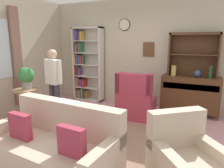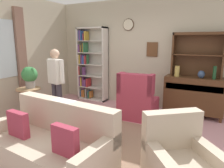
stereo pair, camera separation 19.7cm
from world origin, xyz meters
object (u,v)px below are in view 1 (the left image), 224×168
Objects in this scene: sideboard_hutch at (194,48)px; vase_tall at (174,71)px; potted_plant_large at (26,76)px; sideboard at (190,93)px; bookshelf at (86,66)px; vase_round at (197,74)px; book_stack at (86,114)px; couch_floral at (55,148)px; armchair_floral at (186,163)px; person_reading at (54,80)px; wingback_chair at (136,101)px; potted_plant_small at (12,120)px; bottle_wine at (210,72)px; coffee_table at (90,120)px; plant_stand at (26,101)px.

vase_tall is at bearing -154.11° from sideboard_hutch.
sideboard_hutch is 2.31× the size of potted_plant_large.
sideboard_hutch is (0.00, 0.11, 1.05)m from sideboard.
bookshelf reaches higher than vase_round.
sideboard_hutch is 2.91m from book_stack.
vase_round is at bearing 61.61° from couch_floral.
vase_tall reaches higher than vase_round.
potted_plant_large is at bearing 172.27° from book_stack.
bookshelf is 1.95× the size of armchair_floral.
potted_plant_large is at bearing -152.32° from vase_round.
person_reading reaches higher than book_stack.
wingback_chair is at bearing -142.39° from sideboard_hutch.
vase_tall is 3.68m from potted_plant_small.
potted_plant_large is (-3.63, -1.74, -0.08)m from bottle_wine.
sideboard is 1.33m from wingback_chair.
coffee_table is (-0.01, 0.96, 0.04)m from couch_floral.
wingback_chair reaches higher than couch_floral.
bottle_wine is at bearing -2.99° from bookshelf.
plant_stand is at bearing 174.19° from book_stack.
wingback_chair reaches higher than armchair_floral.
plant_stand is at bearing -151.62° from vase_round.
sideboard is 2.58m from coffee_table.
potted_plant_large is at bearing -150.48° from sideboard.
sideboard_hutch reaches higher than bottle_wine.
bottle_wine is 1.39× the size of book_stack.
sideboard is at bearing 93.59° from armchair_floral.
vase_round is 3.88m from plant_stand.
vase_tall is at bearing 33.72° from person_reading.
person_reading is 1.95× the size of coffee_table.
wingback_chair is 2.48m from potted_plant_large.
armchair_floral is (-0.22, -2.56, -0.77)m from bottle_wine.
person_reading is (-2.68, -1.61, 0.40)m from sideboard.
bookshelf reaches higher than sideboard.
sideboard_hutch is 1.02× the size of armchair_floral.
bottle_wine is 0.18× the size of person_reading.
person_reading reaches higher than potted_plant_small.
sideboard is at bearing 33.87° from wingback_chair.
book_stack is (-0.10, 0.04, 0.09)m from coffee_table.
vase_tall reaches higher than book_stack.
vase_tall is 0.23× the size of wingback_chair.
vase_tall reaches higher than couch_floral.
plant_stand is at bearing 173.30° from coffee_table.
person_reading reaches higher than plant_stand.
person_reading is (-2.84, 1.04, 0.62)m from armchair_floral.
sideboard_hutch is at bearing 37.54° from potted_plant_small.
bookshelf is at bearing 176.29° from vase_tall.
potted_plant_small is at bearing -143.72° from sideboard.
sideboard is 1.21× the size of armchair_floral.
book_stack is at bearing -135.28° from bottle_wine.
armchair_floral is 3.57m from potted_plant_large.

